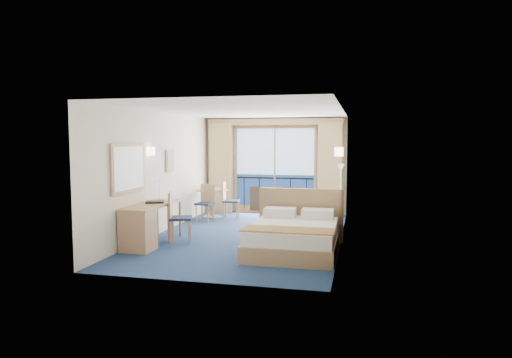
% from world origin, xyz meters
% --- Properties ---
extents(floor, '(6.50, 6.50, 0.00)m').
position_xyz_m(floor, '(0.00, 0.00, 0.00)').
color(floor, navy).
rests_on(floor, ground).
extents(room_walls, '(4.04, 6.54, 2.72)m').
position_xyz_m(room_walls, '(0.00, 0.00, 1.78)').
color(room_walls, white).
rests_on(room_walls, ground).
extents(balcony_door, '(2.36, 0.03, 2.52)m').
position_xyz_m(balcony_door, '(-0.01, 3.22, 1.14)').
color(balcony_door, navy).
rests_on(balcony_door, room_walls).
extents(curtain_left, '(0.65, 0.22, 2.55)m').
position_xyz_m(curtain_left, '(-1.55, 3.07, 1.28)').
color(curtain_left, tan).
rests_on(curtain_left, room_walls).
extents(curtain_right, '(0.65, 0.22, 2.55)m').
position_xyz_m(curtain_right, '(1.55, 3.07, 1.28)').
color(curtain_right, tan).
rests_on(curtain_right, room_walls).
extents(pelmet, '(3.80, 0.25, 0.18)m').
position_xyz_m(pelmet, '(0.00, 3.10, 2.58)').
color(pelmet, '#A07957').
rests_on(pelmet, room_walls).
extents(mirror, '(0.05, 1.25, 0.95)m').
position_xyz_m(mirror, '(-1.97, -1.50, 1.55)').
color(mirror, '#A07957').
rests_on(mirror, room_walls).
extents(wall_print, '(0.04, 0.42, 0.52)m').
position_xyz_m(wall_print, '(-1.97, 0.45, 1.60)').
color(wall_print, '#A07957').
rests_on(wall_print, room_walls).
extents(sconce_left, '(0.18, 0.18, 0.18)m').
position_xyz_m(sconce_left, '(-1.94, -0.60, 1.85)').
color(sconce_left, '#FFE4B2').
rests_on(sconce_left, room_walls).
extents(sconce_right, '(0.18, 0.18, 0.18)m').
position_xyz_m(sconce_right, '(1.94, -0.15, 1.85)').
color(sconce_right, '#FFE4B2').
rests_on(sconce_right, room_walls).
extents(bed, '(1.74, 2.06, 1.09)m').
position_xyz_m(bed, '(1.19, -1.15, 0.31)').
color(bed, '#A07957').
rests_on(bed, ground).
extents(nightstand, '(0.38, 0.37, 0.50)m').
position_xyz_m(nightstand, '(1.79, 0.06, 0.25)').
color(nightstand, tan).
rests_on(nightstand, ground).
extents(phone, '(0.18, 0.15, 0.08)m').
position_xyz_m(phone, '(1.79, 0.02, 0.54)').
color(phone, silver).
rests_on(phone, nightstand).
extents(armchair, '(0.97, 0.98, 0.64)m').
position_xyz_m(armchair, '(1.23, 1.97, 0.32)').
color(armchair, '#424850').
rests_on(armchair, ground).
extents(floor_lamp, '(0.20, 0.20, 1.46)m').
position_xyz_m(floor_lamp, '(1.87, 2.51, 1.11)').
color(floor_lamp, silver).
rests_on(floor_lamp, ground).
extents(desk, '(0.60, 1.73, 0.81)m').
position_xyz_m(desk, '(-1.69, -1.58, 0.45)').
color(desk, '#A07957').
rests_on(desk, ground).
extents(desk_chair, '(0.56, 0.56, 1.02)m').
position_xyz_m(desk_chair, '(-1.28, -0.86, 0.58)').
color(desk_chair, '#1B2941').
rests_on(desk_chair, ground).
extents(folder, '(0.43, 0.38, 0.03)m').
position_xyz_m(folder, '(-1.69, -0.97, 0.83)').
color(folder, black).
rests_on(folder, desk).
extents(desk_lamp, '(0.11, 0.11, 0.43)m').
position_xyz_m(desk_lamp, '(-1.77, -0.56, 1.13)').
color(desk_lamp, silver).
rests_on(desk_lamp, desk).
extents(round_table, '(0.85, 0.85, 0.76)m').
position_xyz_m(round_table, '(-1.52, 2.11, 0.58)').
color(round_table, '#A07957').
rests_on(round_table, ground).
extents(table_chair_a, '(0.48, 0.47, 0.97)m').
position_xyz_m(table_chair_a, '(-1.04, 2.06, 0.55)').
color(table_chair_a, '#1B2941').
rests_on(table_chair_a, ground).
extents(table_chair_b, '(0.45, 0.46, 0.94)m').
position_xyz_m(table_chair_b, '(-1.50, 1.62, 0.53)').
color(table_chair_b, '#1B2941').
rests_on(table_chair_b, ground).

